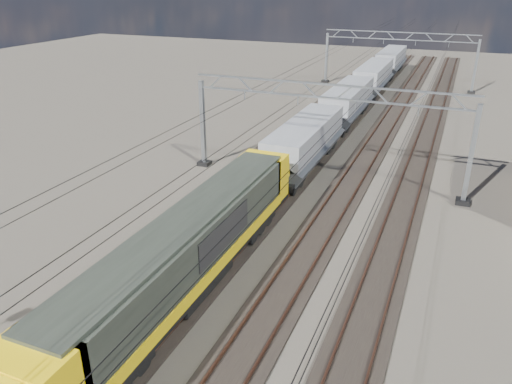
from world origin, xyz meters
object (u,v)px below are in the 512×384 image
at_px(locomotive, 189,249).
at_px(hopper_wagon_mid, 348,101).
at_px(hopper_wagon_third, 374,76).
at_px(catenary_gantry_far, 398,57).
at_px(hopper_wagon_fourth, 391,60).
at_px(hopper_wagon_lead, 305,141).
at_px(catenary_gantry_mid, 325,130).

distance_m(locomotive, hopper_wagon_mid, 31.90).
distance_m(hopper_wagon_mid, hopper_wagon_third, 14.20).
bearing_deg(catenary_gantry_far, hopper_wagon_mid, -95.83).
distance_m(catenary_gantry_far, hopper_wagon_fourth, 9.17).
height_order(hopper_wagon_lead, hopper_wagon_mid, same).
bearing_deg(hopper_wagon_third, catenary_gantry_mid, -86.26).
distance_m(locomotive, hopper_wagon_lead, 17.70).
bearing_deg(locomotive, catenary_gantry_far, 87.78).
height_order(locomotive, hopper_wagon_third, locomotive).
bearing_deg(locomotive, hopper_wagon_mid, 90.00).
height_order(catenary_gantry_mid, hopper_wagon_fourth, catenary_gantry_mid).
bearing_deg(catenary_gantry_mid, locomotive, -97.35).
bearing_deg(catenary_gantry_far, catenary_gantry_mid, -90.00).
xyz_separation_m(hopper_wagon_lead, hopper_wagon_third, (0.00, 28.40, 0.00)).
xyz_separation_m(locomotive, hopper_wagon_mid, (-0.00, 31.90, -0.09)).
bearing_deg(hopper_wagon_mid, hopper_wagon_third, 90.00).
relative_size(catenary_gantry_mid, catenary_gantry_far, 1.00).
bearing_deg(hopper_wagon_fourth, hopper_wagon_lead, -90.00).
xyz_separation_m(locomotive, hopper_wagon_fourth, (-0.00, 60.30, -0.09)).
bearing_deg(catenary_gantry_mid, catenary_gantry_far, 90.00).
height_order(hopper_wagon_lead, hopper_wagon_fourth, same).
bearing_deg(hopper_wagon_mid, locomotive, -90.00).
xyz_separation_m(catenary_gantry_mid, hopper_wagon_third, (-2.00, 30.60, -1.67)).
height_order(catenary_gantry_mid, locomotive, catenary_gantry_mid).
bearing_deg(catenary_gantry_far, hopper_wagon_fourth, 102.81).
bearing_deg(hopper_wagon_mid, catenary_gantry_far, 84.17).
height_order(catenary_gantry_far, locomotive, catenary_gantry_far).
relative_size(locomotive, hopper_wagon_fourth, 1.62).
distance_m(hopper_wagon_lead, hopper_wagon_mid, 14.20).
bearing_deg(catenary_gantry_mid, hopper_wagon_mid, 96.96).
height_order(locomotive, hopper_wagon_mid, locomotive).
relative_size(catenary_gantry_mid, hopper_wagon_mid, 1.53).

